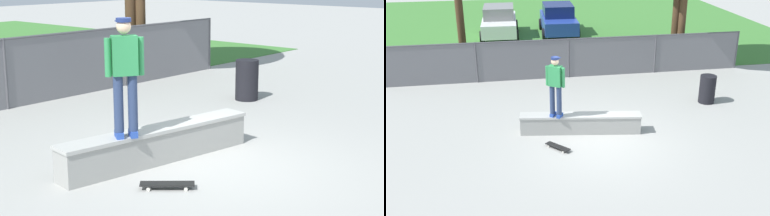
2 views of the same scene
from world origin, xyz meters
The scene contains 6 objects.
ground_plane centered at (0.00, 0.00, 0.00)m, with size 80.00×80.00×0.00m, color #9E9E99.
concrete_ledge centered at (-0.46, 0.77, 0.30)m, with size 3.69×1.01×0.59m.
skateboarder centered at (-1.21, 0.72, 1.62)m, with size 0.52×0.42×1.84m.
skateboard centered at (-1.29, -0.21, 0.07)m, with size 0.68×0.73×0.09m.
chainlink_fence centered at (0.00, 5.99, 0.89)m, with size 14.73×0.07×1.63m.
trash_bin centered at (4.38, 2.42, 0.49)m, with size 0.56×0.56×0.99m, color black.
Camera 1 is at (-7.15, -5.73, 3.12)m, focal length 54.82 mm.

